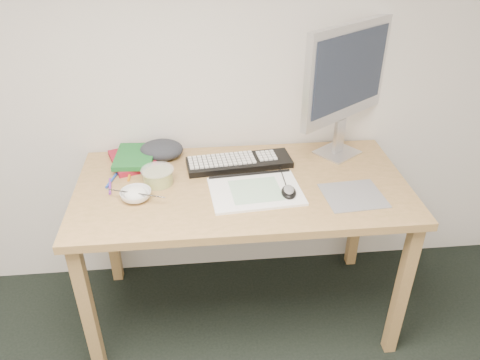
% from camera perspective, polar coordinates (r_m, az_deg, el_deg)
% --- Properties ---
extents(room_shell, '(3.60, 3.60, 3.60)m').
position_cam_1_polar(room_shell, '(0.34, -3.09, -13.68)').
color(room_shell, silver).
rests_on(room_shell, ground).
extents(desk, '(1.40, 0.70, 0.75)m').
position_cam_1_polar(desk, '(2.02, 0.28, -2.46)').
color(desk, tan).
rests_on(desk, ground).
extents(mousepad, '(0.25, 0.23, 0.00)m').
position_cam_1_polar(mousepad, '(1.95, 13.64, -1.85)').
color(mousepad, slate).
rests_on(mousepad, desk).
extents(sketchpad, '(0.39, 0.29, 0.01)m').
position_cam_1_polar(sketchpad, '(1.92, 1.92, -1.40)').
color(sketchpad, white).
rests_on(sketchpad, desk).
extents(keyboard, '(0.48, 0.20, 0.03)m').
position_cam_1_polar(keyboard, '(2.11, -0.10, 2.15)').
color(keyboard, black).
rests_on(keyboard, desk).
extents(monitor, '(0.44, 0.33, 0.60)m').
position_cam_1_polar(monitor, '(2.12, 12.84, 12.25)').
color(monitor, silver).
rests_on(monitor, desk).
extents(mouse, '(0.07, 0.10, 0.03)m').
position_cam_1_polar(mouse, '(1.90, 5.97, -1.22)').
color(mouse, black).
rests_on(mouse, sketchpad).
extents(rice_bowl, '(0.13, 0.13, 0.04)m').
position_cam_1_polar(rice_bowl, '(1.91, -12.58, -1.82)').
color(rice_bowl, white).
rests_on(rice_bowl, desk).
extents(chopsticks, '(0.23, 0.10, 0.02)m').
position_cam_1_polar(chopsticks, '(1.88, -12.65, -1.59)').
color(chopsticks, '#AEAEB0').
rests_on(chopsticks, rice_bowl).
extents(fruit_tub, '(0.17, 0.17, 0.07)m').
position_cam_1_polar(fruit_tub, '(2.00, -9.98, 0.46)').
color(fruit_tub, gold).
rests_on(fruit_tub, desk).
extents(book_red, '(0.25, 0.28, 0.02)m').
position_cam_1_polar(book_red, '(2.19, -12.93, 2.41)').
color(book_red, maroon).
rests_on(book_red, desk).
extents(book_green, '(0.18, 0.24, 0.02)m').
position_cam_1_polar(book_green, '(2.17, -12.70, 2.81)').
color(book_green, '#186026').
rests_on(book_green, book_red).
extents(cloth_lump, '(0.18, 0.16, 0.07)m').
position_cam_1_polar(cloth_lump, '(2.20, -9.56, 3.63)').
color(cloth_lump, '#27292F').
rests_on(cloth_lump, desk).
extents(pencil_pink, '(0.18, 0.10, 0.01)m').
position_cam_1_polar(pencil_pink, '(1.98, 1.14, -0.30)').
color(pencil_pink, pink).
rests_on(pencil_pink, desk).
extents(pencil_tan, '(0.17, 0.06, 0.01)m').
position_cam_1_polar(pencil_tan, '(1.98, 2.15, -0.34)').
color(pencil_tan, tan).
rests_on(pencil_tan, desk).
extents(pencil_black, '(0.19, 0.04, 0.01)m').
position_cam_1_polar(pencil_black, '(2.01, 2.19, 0.28)').
color(pencil_black, black).
rests_on(pencil_black, desk).
extents(marker_blue, '(0.04, 0.12, 0.01)m').
position_cam_1_polar(marker_blue, '(2.07, -15.39, -0.04)').
color(marker_blue, '#1F47AC').
rests_on(marker_blue, desk).
extents(marker_orange, '(0.01, 0.12, 0.01)m').
position_cam_1_polar(marker_orange, '(2.10, -13.29, 0.80)').
color(marker_orange, orange).
rests_on(marker_orange, desk).
extents(marker_purple, '(0.03, 0.12, 0.01)m').
position_cam_1_polar(marker_purple, '(2.03, -15.57, -0.73)').
color(marker_purple, '#6F2A9A').
rests_on(marker_purple, desk).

